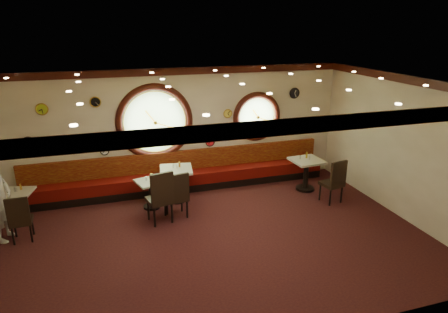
# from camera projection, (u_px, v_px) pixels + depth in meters

# --- Properties ---
(floor) EXTENTS (9.00, 6.00, 0.00)m
(floor) POSITION_uv_depth(u_px,v_px,m) (209.00, 239.00, 8.26)
(floor) COLOR black
(floor) RESTS_ON ground
(ceiling) EXTENTS (9.00, 6.00, 0.02)m
(ceiling) POSITION_uv_depth(u_px,v_px,m) (207.00, 84.00, 7.24)
(ceiling) COLOR gold
(ceiling) RESTS_ON wall_back
(wall_back) EXTENTS (9.00, 0.02, 3.20)m
(wall_back) POSITION_uv_depth(u_px,v_px,m) (178.00, 129.00, 10.47)
(wall_back) COLOR beige
(wall_back) RESTS_ON floor
(wall_front) EXTENTS (9.00, 0.02, 3.20)m
(wall_front) POSITION_uv_depth(u_px,v_px,m) (270.00, 245.00, 5.04)
(wall_front) COLOR beige
(wall_front) RESTS_ON floor
(wall_right) EXTENTS (0.02, 6.00, 3.20)m
(wall_right) POSITION_uv_depth(u_px,v_px,m) (400.00, 147.00, 9.02)
(wall_right) COLOR beige
(wall_right) RESTS_ON floor
(molding_back) EXTENTS (9.00, 0.10, 0.18)m
(molding_back) POSITION_uv_depth(u_px,v_px,m) (176.00, 71.00, 9.94)
(molding_back) COLOR black
(molding_back) RESTS_ON wall_back
(molding_front) EXTENTS (9.00, 0.10, 0.18)m
(molding_front) POSITION_uv_depth(u_px,v_px,m) (273.00, 128.00, 4.60)
(molding_front) COLOR black
(molding_front) RESTS_ON wall_back
(molding_right) EXTENTS (0.10, 6.00, 0.18)m
(molding_right) POSITION_uv_depth(u_px,v_px,m) (408.00, 79.00, 8.52)
(molding_right) COLOR black
(molding_right) RESTS_ON wall_back
(banquette_base) EXTENTS (8.00, 0.55, 0.20)m
(banquette_base) POSITION_uv_depth(u_px,v_px,m) (182.00, 186.00, 10.69)
(banquette_base) COLOR black
(banquette_base) RESTS_ON floor
(banquette_seat) EXTENTS (8.00, 0.55, 0.30)m
(banquette_seat) POSITION_uv_depth(u_px,v_px,m) (182.00, 178.00, 10.61)
(banquette_seat) COLOR #580A07
(banquette_seat) RESTS_ON banquette_base
(banquette_back) EXTENTS (8.00, 0.10, 0.55)m
(banquette_back) POSITION_uv_depth(u_px,v_px,m) (180.00, 161.00, 10.68)
(banquette_back) COLOR #5D0707
(banquette_back) RESTS_ON wall_back
(porthole_left_glass) EXTENTS (1.66, 0.02, 1.66)m
(porthole_left_glass) POSITION_uv_depth(u_px,v_px,m) (155.00, 122.00, 10.21)
(porthole_left_glass) COLOR #8FB86E
(porthole_left_glass) RESTS_ON wall_back
(porthole_left_frame) EXTENTS (1.98, 0.18, 1.98)m
(porthole_left_frame) POSITION_uv_depth(u_px,v_px,m) (155.00, 122.00, 10.20)
(porthole_left_frame) COLOR black
(porthole_left_frame) RESTS_ON wall_back
(porthole_left_ring) EXTENTS (1.61, 0.03, 1.61)m
(porthole_left_ring) POSITION_uv_depth(u_px,v_px,m) (155.00, 122.00, 10.17)
(porthole_left_ring) COLOR gold
(porthole_left_ring) RESTS_ON wall_back
(porthole_right_glass) EXTENTS (1.10, 0.02, 1.10)m
(porthole_right_glass) POSITION_uv_depth(u_px,v_px,m) (257.00, 116.00, 11.02)
(porthole_right_glass) COLOR #8FB86E
(porthole_right_glass) RESTS_ON wall_back
(porthole_right_frame) EXTENTS (1.38, 0.18, 1.38)m
(porthole_right_frame) POSITION_uv_depth(u_px,v_px,m) (257.00, 117.00, 11.00)
(porthole_right_frame) COLOR black
(porthole_right_frame) RESTS_ON wall_back
(porthole_right_ring) EXTENTS (1.09, 0.03, 1.09)m
(porthole_right_ring) POSITION_uv_depth(u_px,v_px,m) (257.00, 117.00, 10.98)
(porthole_right_ring) COLOR gold
(porthole_right_ring) RESTS_ON wall_back
(wall_clock_0) EXTENTS (0.24, 0.03, 0.24)m
(wall_clock_0) POSITION_uv_depth(u_px,v_px,m) (210.00, 142.00, 10.80)
(wall_clock_0) COLOR red
(wall_clock_0) RESTS_ON wall_back
(wall_clock_1) EXTENTS (0.24, 0.03, 0.24)m
(wall_clock_1) POSITION_uv_depth(u_px,v_px,m) (95.00, 102.00, 9.59)
(wall_clock_1) COLOR black
(wall_clock_1) RESTS_ON wall_back
(wall_clock_2) EXTENTS (0.26, 0.03, 0.26)m
(wall_clock_2) POSITION_uv_depth(u_px,v_px,m) (42.00, 109.00, 9.29)
(wall_clock_2) COLOR #A8CA28
(wall_clock_2) RESTS_ON wall_back
(wall_clock_3) EXTENTS (0.32, 0.03, 0.32)m
(wall_clock_3) POSITION_uv_depth(u_px,v_px,m) (29.00, 143.00, 9.43)
(wall_clock_3) COLOR red
(wall_clock_3) RESTS_ON wall_back
(wall_clock_4) EXTENTS (0.22, 0.03, 0.22)m
(wall_clock_4) POSITION_uv_depth(u_px,v_px,m) (228.00, 113.00, 10.70)
(wall_clock_4) COLOR #EEE04F
(wall_clock_4) RESTS_ON wall_back
(wall_clock_5) EXTENTS (0.28, 0.03, 0.28)m
(wall_clock_5) POSITION_uv_depth(u_px,v_px,m) (294.00, 93.00, 11.10)
(wall_clock_5) COLOR black
(wall_clock_5) RESTS_ON wall_back
(wall_clock_6) EXTENTS (0.36, 0.03, 0.36)m
(wall_clock_6) POSITION_uv_depth(u_px,v_px,m) (87.00, 141.00, 9.81)
(wall_clock_6) COLOR yellow
(wall_clock_6) RESTS_ON wall_back
(wall_clock_7) EXTENTS (0.20, 0.03, 0.20)m
(wall_clock_7) POSITION_uv_depth(u_px,v_px,m) (105.00, 151.00, 10.02)
(wall_clock_7) COLOR white
(wall_clock_7) RESTS_ON wall_back
(table_a) EXTENTS (0.77, 0.77, 0.71)m
(table_a) POSITION_uv_depth(u_px,v_px,m) (19.00, 202.00, 8.92)
(table_a) COLOR black
(table_a) RESTS_ON floor
(table_b) EXTENTS (0.78, 0.78, 0.70)m
(table_b) POSITION_uv_depth(u_px,v_px,m) (151.00, 191.00, 9.54)
(table_b) COLOR black
(table_b) RESTS_ON floor
(table_c) EXTENTS (0.89, 0.89, 0.86)m
(table_c) POSITION_uv_depth(u_px,v_px,m) (176.00, 180.00, 9.91)
(table_c) COLOR black
(table_c) RESTS_ON floor
(table_d) EXTENTS (0.82, 0.82, 0.85)m
(table_d) POSITION_uv_depth(u_px,v_px,m) (306.00, 171.00, 10.56)
(table_d) COLOR black
(table_d) RESTS_ON floor
(chair_a) EXTENTS (0.44, 0.44, 0.62)m
(chair_a) POSITION_uv_depth(u_px,v_px,m) (19.00, 216.00, 8.00)
(chair_a) COLOR black
(chair_a) RESTS_ON floor
(chair_b) EXTENTS (0.61, 0.61, 0.76)m
(chair_b) POSITION_uv_depth(u_px,v_px,m) (161.00, 194.00, 8.71)
(chair_b) COLOR black
(chair_b) RESTS_ON floor
(chair_c) EXTENTS (0.53, 0.53, 0.68)m
(chair_c) POSITION_uv_depth(u_px,v_px,m) (178.00, 192.00, 8.98)
(chair_c) COLOR black
(chair_c) RESTS_ON floor
(chair_d) EXTENTS (0.55, 0.55, 0.69)m
(chair_d) POSITION_uv_depth(u_px,v_px,m) (335.00, 179.00, 9.74)
(chair_d) COLOR black
(chair_d) RESTS_ON floor
(condiment_a_salt) EXTENTS (0.03, 0.03, 0.10)m
(condiment_a_salt) POSITION_uv_depth(u_px,v_px,m) (15.00, 190.00, 8.82)
(condiment_a_salt) COLOR #BDBCC1
(condiment_a_salt) RESTS_ON table_a
(condiment_b_salt) EXTENTS (0.04, 0.04, 0.10)m
(condiment_b_salt) POSITION_uv_depth(u_px,v_px,m) (146.00, 179.00, 9.45)
(condiment_b_salt) COLOR silver
(condiment_b_salt) RESTS_ON table_b
(condiment_c_salt) EXTENTS (0.04, 0.04, 0.10)m
(condiment_c_salt) POSITION_uv_depth(u_px,v_px,m) (173.00, 166.00, 9.84)
(condiment_c_salt) COLOR silver
(condiment_c_salt) RESTS_ON table_c
(condiment_d_salt) EXTENTS (0.04, 0.04, 0.10)m
(condiment_d_salt) POSITION_uv_depth(u_px,v_px,m) (300.00, 157.00, 10.50)
(condiment_d_salt) COLOR silver
(condiment_d_salt) RESTS_ON table_d
(condiment_a_pepper) EXTENTS (0.03, 0.03, 0.09)m
(condiment_a_pepper) POSITION_uv_depth(u_px,v_px,m) (16.00, 190.00, 8.83)
(condiment_a_pepper) COLOR silver
(condiment_a_pepper) RESTS_ON table_a
(condiment_b_pepper) EXTENTS (0.03, 0.03, 0.09)m
(condiment_b_pepper) POSITION_uv_depth(u_px,v_px,m) (151.00, 180.00, 9.38)
(condiment_b_pepper) COLOR #B9B9BD
(condiment_b_pepper) RESTS_ON table_b
(condiment_c_pepper) EXTENTS (0.03, 0.03, 0.09)m
(condiment_c_pepper) POSITION_uv_depth(u_px,v_px,m) (177.00, 167.00, 9.80)
(condiment_c_pepper) COLOR silver
(condiment_c_pepper) RESTS_ON table_c
(condiment_d_pepper) EXTENTS (0.04, 0.04, 0.10)m
(condiment_d_pepper) POSITION_uv_depth(u_px,v_px,m) (309.00, 158.00, 10.46)
(condiment_d_pepper) COLOR silver
(condiment_d_pepper) RESTS_ON table_d
(condiment_a_bottle) EXTENTS (0.04, 0.04, 0.14)m
(condiment_a_bottle) POSITION_uv_depth(u_px,v_px,m) (21.00, 187.00, 8.92)
(condiment_a_bottle) COLOR gold
(condiment_a_bottle) RESTS_ON table_a
(condiment_b_bottle) EXTENTS (0.05, 0.05, 0.15)m
(condiment_b_bottle) POSITION_uv_depth(u_px,v_px,m) (152.00, 176.00, 9.54)
(condiment_b_bottle) COLOR gold
(condiment_b_bottle) RESTS_ON table_b
(condiment_c_bottle) EXTENTS (0.05, 0.05, 0.15)m
(condiment_c_bottle) POSITION_uv_depth(u_px,v_px,m) (180.00, 164.00, 9.89)
(condiment_c_bottle) COLOR orange
(condiment_c_bottle) RESTS_ON table_c
(condiment_d_bottle) EXTENTS (0.05, 0.05, 0.17)m
(condiment_d_bottle) POSITION_uv_depth(u_px,v_px,m) (307.00, 155.00, 10.56)
(condiment_d_bottle) COLOR gold
(condiment_d_bottle) RESTS_ON table_d
(waiter) EXTENTS (0.55, 0.71, 1.72)m
(waiter) POSITION_uv_depth(u_px,v_px,m) (0.00, 201.00, 8.03)
(waiter) COLOR silver
(waiter) RESTS_ON floor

